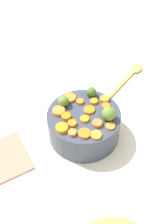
{
  "coord_description": "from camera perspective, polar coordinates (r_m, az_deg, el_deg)",
  "views": [
    {
      "loc": [
        0.36,
        0.41,
        0.71
      ],
      "look_at": [
        -0.03,
        0.0,
        0.12
      ],
      "focal_mm": 43.76,
      "sensor_mm": 36.0,
      "label": 1
    }
  ],
  "objects": [
    {
      "name": "tabletop",
      "position": [
        0.88,
        -1.31,
        -6.04
      ],
      "size": [
        2.4,
        2.4,
        0.02
      ],
      "primitive_type": "cube",
      "color": "silver",
      "rests_on": "ground"
    },
    {
      "name": "carrot_slice_9",
      "position": [
        0.84,
        4.57,
        1.26
      ],
      "size": [
        0.04,
        0.04,
        0.01
      ],
      "primitive_type": "cylinder",
      "rotation": [
        0.0,
        0.0,
        4.13
      ],
      "color": "orange",
      "rests_on": "serving_bowl_carrots"
    },
    {
      "name": "carrot_slice_13",
      "position": [
        0.8,
        0.12,
        -1.48
      ],
      "size": [
        0.04,
        0.04,
        0.01
      ],
      "primitive_type": "cylinder",
      "rotation": [
        0.0,
        0.0,
        3.85
      ],
      "color": "orange",
      "rests_on": "serving_bowl_carrots"
    },
    {
      "name": "carrot_slice_2",
      "position": [
        0.82,
        -5.31,
        0.18
      ],
      "size": [
        0.05,
        0.05,
        0.01
      ],
      "primitive_type": "cylinder",
      "rotation": [
        0.0,
        0.0,
        5.52
      ],
      "color": "orange",
      "rests_on": "serving_bowl_carrots"
    },
    {
      "name": "brussels_sprout_0",
      "position": [
        0.79,
        5.18,
        -0.37
      ],
      "size": [
        0.04,
        0.04,
        0.04
      ],
      "primitive_type": "sphere",
      "color": "#587F2E",
      "rests_on": "serving_bowl_carrots"
    },
    {
      "name": "brussels_sprout_2",
      "position": [
        0.86,
        1.51,
        4.21
      ],
      "size": [
        0.03,
        0.03,
        0.03
      ],
      "primitive_type": "sphere",
      "color": "#426B26",
      "rests_on": "serving_bowl_carrots"
    },
    {
      "name": "carrot_slice_14",
      "position": [
        0.78,
        2.78,
        -2.39
      ],
      "size": [
        0.03,
        0.03,
        0.01
      ],
      "primitive_type": "cylinder",
      "rotation": [
        0.0,
        0.0,
        0.14
      ],
      "color": "orange",
      "rests_on": "serving_bowl_carrots"
    },
    {
      "name": "brussels_sprout_1",
      "position": [
        0.83,
        -4.31,
        2.26
      ],
      "size": [
        0.03,
        0.03,
        0.03
      ],
      "primitive_type": "sphere",
      "color": "#567C2E",
      "rests_on": "serving_bowl_carrots"
    },
    {
      "name": "carrot_slice_7",
      "position": [
        0.78,
        5.49,
        -2.97
      ],
      "size": [
        0.04,
        0.04,
        0.01
      ],
      "primitive_type": "cylinder",
      "rotation": [
        0.0,
        0.0,
        0.78
      ],
      "color": "orange",
      "rests_on": "serving_bowl_carrots"
    },
    {
      "name": "carrot_slice_0",
      "position": [
        0.76,
        -2.47,
        -4.35
      ],
      "size": [
        0.03,
        0.03,
        0.01
      ],
      "primitive_type": "cylinder",
      "rotation": [
        0.0,
        0.0,
        4.67
      ],
      "color": "orange",
      "rests_on": "serving_bowl_carrots"
    },
    {
      "name": "carrot_slice_5",
      "position": [
        0.82,
        1.17,
        0.38
      ],
      "size": [
        0.05,
        0.05,
        0.01
      ],
      "primitive_type": "cylinder",
      "rotation": [
        0.0,
        0.0,
        5.37
      ],
      "color": "orange",
      "rests_on": "serving_bowl_carrots"
    },
    {
      "name": "wooden_spoon",
      "position": [
        1.11,
        9.53,
        7.54
      ],
      "size": [
        0.28,
        0.08,
        0.01
      ],
      "color": "#A6904E",
      "rests_on": "tabletop"
    },
    {
      "name": "carrot_slice_10",
      "position": [
        0.78,
        -2.5,
        -2.4
      ],
      "size": [
        0.04,
        0.04,
        0.01
      ],
      "primitive_type": "cylinder",
      "rotation": [
        0.0,
        0.0,
        2.24
      ],
      "color": "orange",
      "rests_on": "serving_bowl_carrots"
    },
    {
      "name": "carrot_slice_3",
      "position": [
        0.8,
        -3.78,
        -0.92
      ],
      "size": [
        0.04,
        0.04,
        0.01
      ],
      "primitive_type": "cylinder",
      "rotation": [
        0.0,
        0.0,
        4.12
      ],
      "color": "orange",
      "rests_on": "serving_bowl_carrots"
    },
    {
      "name": "carrot_slice_6",
      "position": [
        0.86,
        -3.02,
        2.98
      ],
      "size": [
        0.04,
        0.04,
        0.01
      ],
      "primitive_type": "cylinder",
      "rotation": [
        0.0,
        0.0,
        6.23
      ],
      "color": "orange",
      "rests_on": "serving_bowl_carrots"
    },
    {
      "name": "carrot_slice_4",
      "position": [
        0.76,
        0.07,
        -4.5
      ],
      "size": [
        0.05,
        0.05,
        0.01
      ],
      "primitive_type": "cylinder",
      "rotation": [
        0.0,
        0.0,
        4.15
      ],
      "color": "orange",
      "rests_on": "serving_bowl_carrots"
    },
    {
      "name": "carrot_slice_11",
      "position": [
        0.76,
        2.52,
        -4.81
      ],
      "size": [
        0.04,
        0.04,
        0.01
      ],
      "primitive_type": "cylinder",
      "rotation": [
        0.0,
        0.0,
        2.53
      ],
      "color": "orange",
      "rests_on": "serving_bowl_carrots"
    },
    {
      "name": "carrot_slice_12",
      "position": [
        0.85,
        -0.87,
        2.2
      ],
      "size": [
        0.03,
        0.03,
        0.01
      ],
      "primitive_type": "cylinder",
      "rotation": [
        0.0,
        0.0,
        5.37
      ],
      "color": "orange",
      "rests_on": "serving_bowl_carrots"
    },
    {
      "name": "carrot_slice_8",
      "position": [
        0.85,
        2.06,
        2.24
      ],
      "size": [
        0.03,
        0.03,
        0.01
      ],
      "primitive_type": "cylinder",
      "rotation": [
        0.0,
        0.0,
        0.75
      ],
      "color": "orange",
      "rests_on": "serving_bowl_carrots"
    },
    {
      "name": "carrot_slice_1",
      "position": [
        0.78,
        -4.87,
        -3.17
      ],
      "size": [
        0.05,
        0.05,
        0.01
      ],
      "primitive_type": "cylinder",
      "rotation": [
        0.0,
        0.0,
        0.75
      ],
      "color": "orange",
      "rests_on": "serving_bowl_carrots"
    },
    {
      "name": "carrot_slice_15",
      "position": [
        0.86,
        4.14,
        2.82
      ],
      "size": [
        0.04,
        0.04,
        0.01
      ],
      "primitive_type": "cylinder",
      "rotation": [
        0.0,
        0.0,
        0.87
      ],
      "color": "orange",
      "rests_on": "serving_bowl_carrots"
    },
    {
      "name": "serving_bowl_carrots",
      "position": [
        0.85,
        -0.0,
        -2.68
      ],
      "size": [
        0.22,
        0.22,
        0.09
      ],
      "primitive_type": "cylinder",
      "color": "#373E4D",
      "rests_on": "tabletop"
    }
  ]
}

